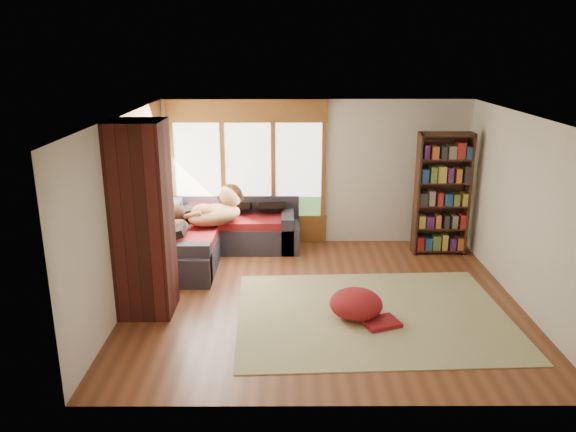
# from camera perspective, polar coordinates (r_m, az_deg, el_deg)

# --- Properties ---
(floor) EXTENTS (5.50, 5.50, 0.00)m
(floor) POSITION_cam_1_polar(r_m,az_deg,el_deg) (8.15, 3.52, -8.41)
(floor) COLOR brown
(floor) RESTS_ON ground
(ceiling) EXTENTS (5.50, 5.50, 0.00)m
(ceiling) POSITION_cam_1_polar(r_m,az_deg,el_deg) (7.42, 3.89, 10.05)
(ceiling) COLOR white
(wall_back) EXTENTS (5.50, 0.04, 2.60)m
(wall_back) POSITION_cam_1_polar(r_m,az_deg,el_deg) (10.10, 2.78, 4.42)
(wall_back) COLOR silver
(wall_back) RESTS_ON ground
(wall_front) EXTENTS (5.50, 0.04, 2.60)m
(wall_front) POSITION_cam_1_polar(r_m,az_deg,el_deg) (5.35, 5.45, -7.27)
(wall_front) COLOR silver
(wall_front) RESTS_ON ground
(wall_left) EXTENTS (0.04, 5.00, 2.60)m
(wall_left) POSITION_cam_1_polar(r_m,az_deg,el_deg) (7.99, -16.39, 0.35)
(wall_left) COLOR silver
(wall_left) RESTS_ON ground
(wall_right) EXTENTS (0.04, 5.00, 2.60)m
(wall_right) POSITION_cam_1_polar(r_m,az_deg,el_deg) (8.34, 22.91, 0.37)
(wall_right) COLOR silver
(wall_right) RESTS_ON ground
(windows_back) EXTENTS (2.82, 0.10, 1.90)m
(windows_back) POSITION_cam_1_polar(r_m,az_deg,el_deg) (10.07, -4.07, 4.65)
(windows_back) COLOR brown
(windows_back) RESTS_ON wall_back
(windows_left) EXTENTS (0.10, 2.62, 1.90)m
(windows_left) POSITION_cam_1_polar(r_m,az_deg,el_deg) (9.08, -14.21, 2.81)
(windows_left) COLOR brown
(windows_left) RESTS_ON wall_left
(roller_blind) EXTENTS (0.03, 0.72, 0.90)m
(roller_blind) POSITION_cam_1_polar(r_m,az_deg,el_deg) (9.78, -13.08, 6.28)
(roller_blind) COLOR #6D935C
(roller_blind) RESTS_ON wall_left
(brick_chimney) EXTENTS (0.70, 0.70, 2.60)m
(brick_chimney) POSITION_cam_1_polar(r_m,az_deg,el_deg) (7.57, -14.56, -0.40)
(brick_chimney) COLOR #471914
(brick_chimney) RESTS_ON ground
(sectional_sofa) EXTENTS (2.20, 2.20, 0.80)m
(sectional_sofa) POSITION_cam_1_polar(r_m,az_deg,el_deg) (9.70, -8.69, -2.42)
(sectional_sofa) COLOR #26242D
(sectional_sofa) RESTS_ON ground
(area_rug) EXTENTS (3.73, 2.92, 0.01)m
(area_rug) POSITION_cam_1_polar(r_m,az_deg,el_deg) (7.77, 8.56, -9.85)
(area_rug) COLOR beige
(area_rug) RESTS_ON ground
(bookshelf) EXTENTS (0.90, 0.30, 2.11)m
(bookshelf) POSITION_cam_1_polar(r_m,az_deg,el_deg) (9.92, 15.39, 2.14)
(bookshelf) COLOR #391D13
(bookshelf) RESTS_ON ground
(pouf) EXTENTS (0.81, 0.81, 0.38)m
(pouf) POSITION_cam_1_polar(r_m,az_deg,el_deg) (7.61, 6.93, -8.76)
(pouf) COLOR maroon
(pouf) RESTS_ON area_rug
(dog_tan) EXTENTS (1.15, 1.12, 0.57)m
(dog_tan) POSITION_cam_1_polar(r_m,az_deg,el_deg) (9.53, -7.10, 0.57)
(dog_tan) COLOR brown
(dog_tan) RESTS_ON sectional_sofa
(dog_brindle) EXTENTS (0.45, 0.74, 0.40)m
(dog_brindle) POSITION_cam_1_polar(r_m,az_deg,el_deg) (9.15, -11.44, -0.89)
(dog_brindle) COLOR black
(dog_brindle) RESTS_ON sectional_sofa
(throw_pillows) EXTENTS (1.98, 1.68, 0.45)m
(throw_pillows) POSITION_cam_1_polar(r_m,az_deg,el_deg) (9.68, -8.47, 0.59)
(throw_pillows) COLOR black
(throw_pillows) RESTS_ON sectional_sofa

